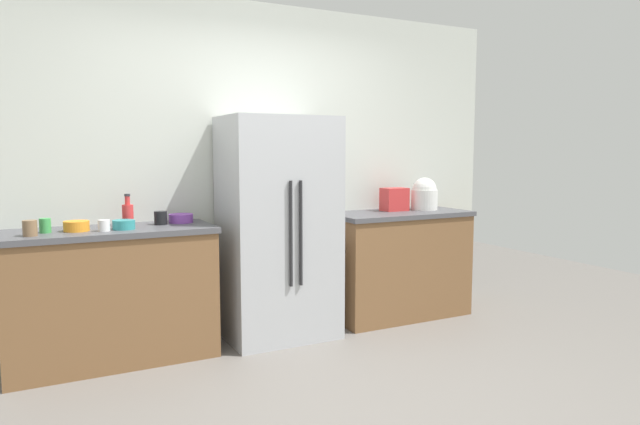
# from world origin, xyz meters

# --- Properties ---
(ground_plane) EXTENTS (9.71, 9.71, 0.00)m
(ground_plane) POSITION_xyz_m (0.00, 0.00, 0.00)
(ground_plane) COLOR slate
(kitchen_back_panel) EXTENTS (4.85, 0.10, 2.65)m
(kitchen_back_panel) POSITION_xyz_m (0.00, 1.68, 1.32)
(kitchen_back_panel) COLOR silver
(kitchen_back_panel) RESTS_ON ground_plane
(counter_left) EXTENTS (1.40, 0.59, 0.93)m
(counter_left) POSITION_xyz_m (-1.08, 1.33, 0.47)
(counter_left) COLOR brown
(counter_left) RESTS_ON ground_plane
(counter_right) EXTENTS (1.24, 0.59, 0.93)m
(counter_right) POSITION_xyz_m (1.32, 1.33, 0.47)
(counter_right) COLOR brown
(counter_right) RESTS_ON ground_plane
(refrigerator) EXTENTS (0.84, 0.65, 1.72)m
(refrigerator) POSITION_xyz_m (0.16, 1.30, 0.86)
(refrigerator) COLOR #B2B5BA
(refrigerator) RESTS_ON ground_plane
(toaster) EXTENTS (0.22, 0.15, 0.20)m
(toaster) POSITION_xyz_m (1.34, 1.42, 1.03)
(toaster) COLOR red
(toaster) RESTS_ON counter_right
(rice_cooker) EXTENTS (0.24, 0.24, 0.29)m
(rice_cooker) POSITION_xyz_m (1.63, 1.38, 1.07)
(rice_cooker) COLOR white
(rice_cooker) RESTS_ON counter_right
(bottle_a) EXTENTS (0.08, 0.08, 0.23)m
(bottle_a) POSITION_xyz_m (-0.94, 1.42, 1.02)
(bottle_a) COLOR red
(bottle_a) RESTS_ON counter_left
(cup_a) EXTENTS (0.09, 0.09, 0.10)m
(cup_a) POSITION_xyz_m (-0.72, 1.40, 0.98)
(cup_a) COLOR black
(cup_a) RESTS_ON counter_left
(cup_b) EXTENTS (0.07, 0.07, 0.09)m
(cup_b) POSITION_xyz_m (-1.48, 1.32, 0.98)
(cup_b) COLOR green
(cup_b) RESTS_ON counter_left
(cup_c) EXTENTS (0.08, 0.08, 0.08)m
(cup_c) POSITION_xyz_m (-1.13, 1.22, 0.97)
(cup_c) COLOR white
(cup_c) RESTS_ON counter_left
(cup_d) EXTENTS (0.09, 0.09, 0.10)m
(cup_d) POSITION_xyz_m (-1.57, 1.20, 0.98)
(cup_d) COLOR brown
(cup_d) RESTS_ON counter_left
(bowl_a) EXTENTS (0.15, 0.15, 0.06)m
(bowl_a) POSITION_xyz_m (-1.00, 1.26, 0.96)
(bowl_a) COLOR teal
(bowl_a) RESTS_ON counter_left
(bowl_b) EXTENTS (0.16, 0.16, 0.07)m
(bowl_b) POSITION_xyz_m (-1.29, 1.31, 0.97)
(bowl_b) COLOR orange
(bowl_b) RESTS_ON counter_left
(bowl_c) EXTENTS (0.18, 0.18, 0.06)m
(bowl_c) POSITION_xyz_m (-0.56, 1.45, 0.96)
(bowl_c) COLOR purple
(bowl_c) RESTS_ON counter_left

